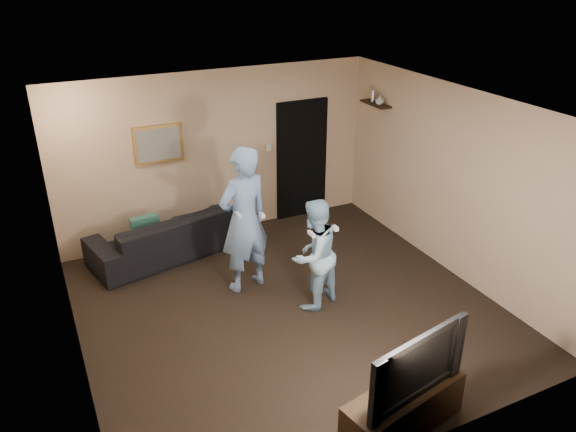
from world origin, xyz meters
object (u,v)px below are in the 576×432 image
sofa (168,234)px  wii_player_left (244,220)px  tv_console (403,409)px  television (409,361)px  wii_player_right (314,255)px

sofa → wii_player_left: 1.65m
tv_console → wii_player_left: (-0.38, 3.01, 0.75)m
television → wii_player_right: bearing=72.4°
wii_player_right → tv_console: bearing=-96.0°
television → wii_player_left: bearing=85.6°
wii_player_left → tv_console: bearing=-82.8°
sofa → tv_console: (1.09, -4.35, -0.08)m
wii_player_left → wii_player_right: 1.03m
sofa → wii_player_right: size_ratio=1.57×
wii_player_right → sofa: bearing=122.0°
tv_console → television: television is taller
sofa → tv_console: size_ratio=1.79×
television → wii_player_left: (-0.38, 3.01, 0.18)m
tv_console → television: bearing=0.0°
tv_console → wii_player_left: bearing=85.6°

